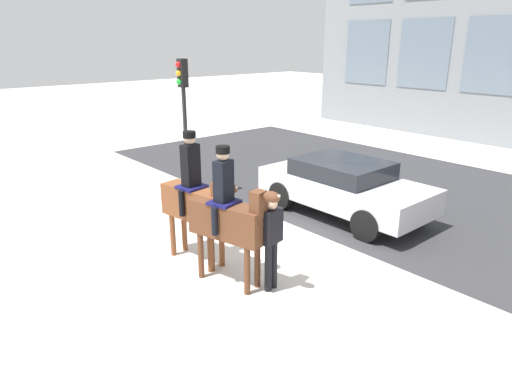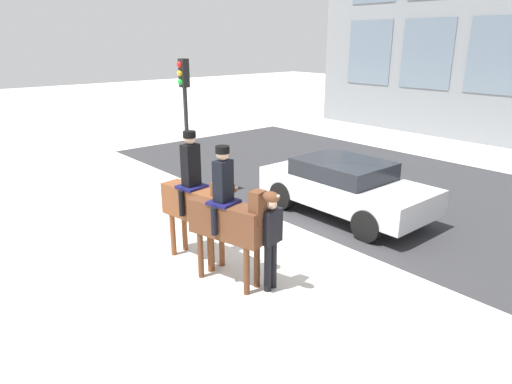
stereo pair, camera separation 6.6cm
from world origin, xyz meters
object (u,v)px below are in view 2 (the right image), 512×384
(pedestrian_bystander, at_px, (270,237))
(street_car_near_lane, at_px, (345,186))
(traffic_light, at_px, (185,107))
(mounted_horse_companion, at_px, (229,217))
(mounted_horse_lead, at_px, (196,200))

(pedestrian_bystander, distance_m, street_car_near_lane, 4.14)
(street_car_near_lane, xyz_separation_m, traffic_light, (-3.68, -2.23, 1.77))
(mounted_horse_companion, bearing_deg, pedestrian_bystander, 17.02)
(mounted_horse_lead, xyz_separation_m, mounted_horse_companion, (1.10, -0.05, -0.01))
(pedestrian_bystander, bearing_deg, street_car_near_lane, -80.38)
(mounted_horse_lead, bearing_deg, traffic_light, 141.20)
(mounted_horse_lead, relative_size, pedestrian_bystander, 1.53)
(mounted_horse_companion, relative_size, traffic_light, 0.67)
(mounted_horse_lead, relative_size, street_car_near_lane, 0.61)
(pedestrian_bystander, height_order, traffic_light, traffic_light)
(mounted_horse_lead, height_order, street_car_near_lane, mounted_horse_lead)
(mounted_horse_companion, xyz_separation_m, traffic_light, (-4.52, 2.02, 1.25))
(mounted_horse_companion, distance_m, traffic_light, 5.11)
(street_car_near_lane, bearing_deg, mounted_horse_lead, -93.55)
(mounted_horse_companion, distance_m, street_car_near_lane, 4.37)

